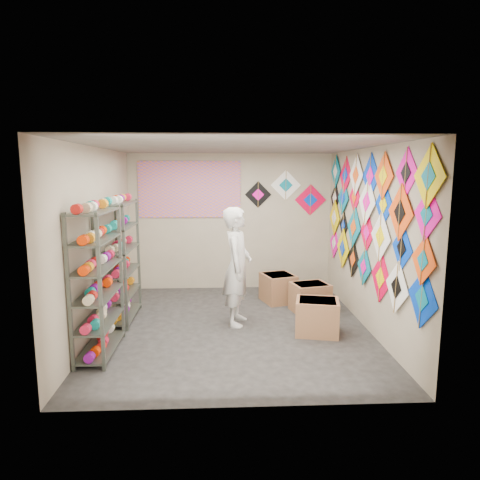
{
  "coord_description": "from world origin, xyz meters",
  "views": [
    {
      "loc": [
        -0.21,
        -6.24,
        2.36
      ],
      "look_at": [
        0.1,
        0.3,
        1.3
      ],
      "focal_mm": 32.0,
      "sensor_mm": 36.0,
      "label": 1
    }
  ],
  "objects_px": {
    "shopkeeper": "(237,266)",
    "shelf_rack_front": "(98,282)",
    "carton_b": "(310,297)",
    "carton_c": "(278,288)",
    "carton_a": "(317,317)",
    "shelf_rack_back": "(121,261)"
  },
  "relations": [
    {
      "from": "shelf_rack_front",
      "to": "carton_a",
      "type": "relative_size",
      "value": 3.11
    },
    {
      "from": "shelf_rack_back",
      "to": "shopkeeper",
      "type": "height_order",
      "value": "shelf_rack_back"
    },
    {
      "from": "shopkeeper",
      "to": "carton_c",
      "type": "height_order",
      "value": "shopkeeper"
    },
    {
      "from": "shopkeeper",
      "to": "carton_b",
      "type": "distance_m",
      "value": 1.51
    },
    {
      "from": "shelf_rack_front",
      "to": "shopkeeper",
      "type": "xyz_separation_m",
      "value": [
        1.83,
        1.01,
        -0.04
      ]
    },
    {
      "from": "shelf_rack_front",
      "to": "carton_a",
      "type": "bearing_deg",
      "value": 10.14
    },
    {
      "from": "shelf_rack_front",
      "to": "shelf_rack_back",
      "type": "relative_size",
      "value": 1.0
    },
    {
      "from": "carton_a",
      "to": "carton_c",
      "type": "xyz_separation_m",
      "value": [
        -0.36,
        1.58,
        -0.0
      ]
    },
    {
      "from": "shopkeeper",
      "to": "carton_a",
      "type": "relative_size",
      "value": 2.98
    },
    {
      "from": "carton_b",
      "to": "carton_c",
      "type": "distance_m",
      "value": 0.74
    },
    {
      "from": "shelf_rack_back",
      "to": "carton_b",
      "type": "bearing_deg",
      "value": 4.3
    },
    {
      "from": "shelf_rack_back",
      "to": "carton_b",
      "type": "height_order",
      "value": "shelf_rack_back"
    },
    {
      "from": "shelf_rack_front",
      "to": "shopkeeper",
      "type": "distance_m",
      "value": 2.09
    },
    {
      "from": "carton_a",
      "to": "carton_c",
      "type": "bearing_deg",
      "value": 115.04
    },
    {
      "from": "carton_b",
      "to": "carton_c",
      "type": "bearing_deg",
      "value": 114.82
    },
    {
      "from": "shelf_rack_front",
      "to": "carton_c",
      "type": "bearing_deg",
      "value": 38.89
    },
    {
      "from": "shelf_rack_front",
      "to": "shelf_rack_back",
      "type": "bearing_deg",
      "value": 90.0
    },
    {
      "from": "carton_a",
      "to": "carton_b",
      "type": "distance_m",
      "value": 1.0
    },
    {
      "from": "shopkeeper",
      "to": "shelf_rack_front",
      "type": "bearing_deg",
      "value": 129.55
    },
    {
      "from": "carton_a",
      "to": "shopkeeper",
      "type": "bearing_deg",
      "value": 169.66
    },
    {
      "from": "shelf_rack_front",
      "to": "shopkeeper",
      "type": "bearing_deg",
      "value": 28.9
    },
    {
      "from": "shelf_rack_front",
      "to": "carton_b",
      "type": "height_order",
      "value": "shelf_rack_front"
    }
  ]
}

